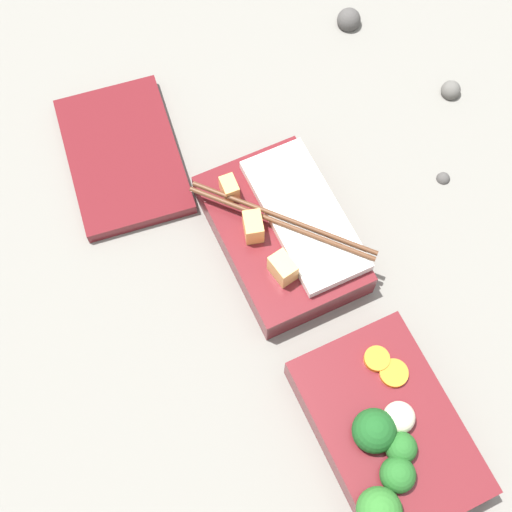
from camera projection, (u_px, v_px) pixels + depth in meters
ground_plane at (344, 340)px, 0.74m from camera, size 3.00×3.00×0.00m
bento_tray_vegetable at (387, 435)px, 0.68m from camera, size 0.19×0.13×0.07m
bento_tray_rice at (284, 232)px, 0.76m from camera, size 0.19×0.15×0.06m
bento_lid at (123, 155)px, 0.82m from camera, size 0.20×0.15×0.02m
pebble_1 at (451, 90)px, 0.86m from camera, size 0.02×0.02×0.02m
pebble_2 at (349, 20)px, 0.90m from camera, size 0.03×0.03×0.03m
pebble_3 at (444, 177)px, 0.81m from camera, size 0.02×0.02×0.02m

